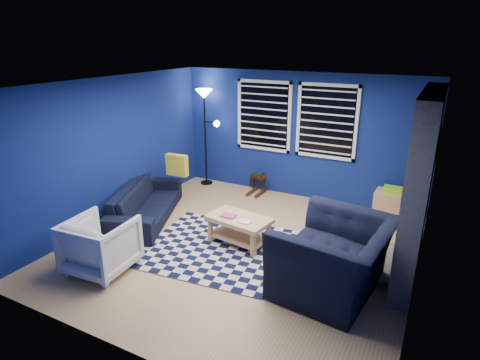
# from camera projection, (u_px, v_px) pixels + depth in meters

# --- Properties ---
(floor) EXTENTS (5.00, 5.00, 0.00)m
(floor) POSITION_uv_depth(u_px,v_px,m) (241.00, 247.00, 6.27)
(floor) COLOR tan
(floor) RESTS_ON ground
(ceiling) EXTENTS (5.00, 5.00, 0.00)m
(ceiling) POSITION_uv_depth(u_px,v_px,m) (241.00, 84.00, 5.43)
(ceiling) COLOR white
(ceiling) RESTS_ON wall_back
(wall_back) EXTENTS (5.00, 0.00, 5.00)m
(wall_back) POSITION_uv_depth(u_px,v_px,m) (299.00, 136.00, 7.94)
(wall_back) COLOR navy
(wall_back) RESTS_ON floor
(wall_left) EXTENTS (0.00, 5.00, 5.00)m
(wall_left) POSITION_uv_depth(u_px,v_px,m) (113.00, 151.00, 6.93)
(wall_left) COLOR navy
(wall_left) RESTS_ON floor
(wall_right) EXTENTS (0.00, 5.00, 5.00)m
(wall_right) POSITION_uv_depth(u_px,v_px,m) (428.00, 202.00, 4.76)
(wall_right) COLOR navy
(wall_right) RESTS_ON floor
(fireplace) EXTENTS (0.65, 2.00, 2.50)m
(fireplace) POSITION_uv_depth(u_px,v_px,m) (418.00, 191.00, 5.26)
(fireplace) COLOR gray
(fireplace) RESTS_ON floor
(window_left) EXTENTS (1.17, 0.06, 1.42)m
(window_left) POSITION_uv_depth(u_px,v_px,m) (264.00, 116.00, 8.11)
(window_left) COLOR black
(window_left) RESTS_ON wall_back
(window_right) EXTENTS (1.17, 0.06, 1.42)m
(window_right) POSITION_uv_depth(u_px,v_px,m) (327.00, 122.00, 7.55)
(window_right) COLOR black
(window_right) RESTS_ON wall_back
(tv) EXTENTS (0.07, 1.00, 0.58)m
(tv) POSITION_uv_depth(u_px,v_px,m) (434.00, 150.00, 6.41)
(tv) COLOR black
(tv) RESTS_ON wall_right
(rug) EXTENTS (2.68, 2.24, 0.02)m
(rug) POSITION_uv_depth(u_px,v_px,m) (227.00, 249.00, 6.19)
(rug) COLOR black
(rug) RESTS_ON floor
(sofa) EXTENTS (2.28, 1.58, 0.62)m
(sofa) POSITION_uv_depth(u_px,v_px,m) (146.00, 203.00, 7.16)
(sofa) COLOR black
(sofa) RESTS_ON floor
(armchair_big) EXTENTS (1.60, 1.44, 0.95)m
(armchair_big) POSITION_uv_depth(u_px,v_px,m) (334.00, 258.00, 5.06)
(armchair_big) COLOR black
(armchair_big) RESTS_ON floor
(armchair_bent) EXTENTS (0.89, 0.91, 0.78)m
(armchair_bent) POSITION_uv_depth(u_px,v_px,m) (101.00, 245.00, 5.55)
(armchair_bent) COLOR gray
(armchair_bent) RESTS_ON floor
(rocking_horse) EXTENTS (0.34, 0.56, 0.44)m
(rocking_horse) POSITION_uv_depth(u_px,v_px,m) (258.00, 180.00, 8.38)
(rocking_horse) COLOR #432315
(rocking_horse) RESTS_ON floor
(coffee_table) EXTENTS (1.04, 0.69, 0.48)m
(coffee_table) POSITION_uv_depth(u_px,v_px,m) (239.00, 225.00, 6.26)
(coffee_table) COLOR tan
(coffee_table) RESTS_ON rug
(cabinet) EXTENTS (0.60, 0.41, 0.58)m
(cabinet) POSITION_uv_depth(u_px,v_px,m) (391.00, 204.00, 7.24)
(cabinet) COLOR tan
(cabinet) RESTS_ON floor
(floor_lamp) EXTENTS (0.57, 0.35, 2.09)m
(floor_lamp) POSITION_uv_depth(u_px,v_px,m) (205.00, 107.00, 8.44)
(floor_lamp) COLOR black
(floor_lamp) RESTS_ON floor
(throw_pillow) EXTENTS (0.43, 0.15, 0.41)m
(throw_pillow) POSITION_uv_depth(u_px,v_px,m) (177.00, 165.00, 7.57)
(throw_pillow) COLOR gold
(throw_pillow) RESTS_ON sofa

